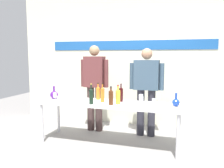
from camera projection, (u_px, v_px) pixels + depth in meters
ground_plane at (109, 144)px, 4.18m from camera, size 10.00×10.00×0.00m
back_wall at (129, 57)px, 5.28m from camera, size 5.14×0.11×3.00m
display_table at (109, 106)px, 4.10m from camera, size 2.42×0.66×0.73m
decanter_blue_left at (54, 95)px, 4.45m from camera, size 0.15×0.15×0.24m
decanter_blue_right at (176, 102)px, 3.79m from camera, size 0.12×0.12×0.21m
presenter_left at (95, 83)px, 4.82m from camera, size 0.58×0.22×1.72m
presenter_right at (146, 86)px, 4.51m from camera, size 0.65×0.22×1.66m
wine_bottle_0 at (111, 97)px, 3.90m from camera, size 0.07×0.07×0.30m
wine_bottle_1 at (118, 96)px, 3.95m from camera, size 0.08×0.08×0.32m
wine_bottle_2 at (98, 92)px, 4.37m from camera, size 0.07×0.07×0.30m
wine_bottle_3 at (102, 94)px, 4.12m from camera, size 0.07×0.07×0.33m
wine_bottle_4 at (121, 94)px, 4.17m from camera, size 0.07×0.07×0.31m
wine_bottle_5 at (91, 96)px, 3.95m from camera, size 0.07×0.07×0.34m
wine_glass_left_0 at (71, 96)px, 4.13m from camera, size 0.06×0.06×0.15m
wine_glass_left_1 at (67, 94)px, 4.34m from camera, size 0.06×0.06×0.16m
wine_glass_left_2 at (55, 95)px, 4.20m from camera, size 0.06×0.06×0.16m
wine_glass_right_0 at (154, 101)px, 3.67m from camera, size 0.06×0.06×0.14m
wine_glass_right_1 at (141, 97)px, 4.08m from camera, size 0.07×0.07×0.14m
wine_glass_right_2 at (142, 99)px, 3.92m from camera, size 0.06×0.06×0.14m
wine_glass_right_3 at (141, 101)px, 3.68m from camera, size 0.06×0.06×0.15m
wine_glass_right_4 at (159, 96)px, 4.09m from camera, size 0.06×0.06×0.16m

